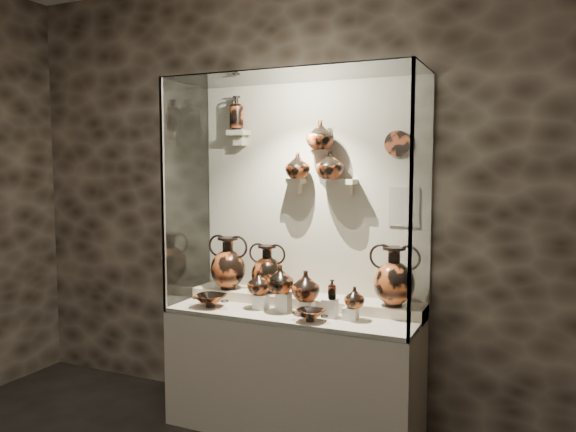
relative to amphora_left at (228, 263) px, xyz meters
The scene contains 36 objects.
wall_back 0.80m from the amphora_left, 17.54° to the left, with size 5.00×0.02×3.20m, color #2D251C.
plinth 0.92m from the amphora_left, 12.93° to the right, with size 1.70×0.60×0.80m, color #C1B79B.
front_tier 0.66m from the amphora_left, 12.93° to the right, with size 1.68×0.58×0.03m, color beige.
rear_tier 0.64m from the amphora_left, ahead, with size 1.70×0.25×0.10m, color beige.
back_panel 0.80m from the amphora_left, 17.10° to the left, with size 1.70×0.03×1.60m, color #C1B79B.
glass_front 0.89m from the amphora_left, 36.30° to the right, with size 1.70×0.01×1.60m, color white.
glass_left 0.58m from the amphora_left, 152.59° to the right, with size 0.01×0.60×1.60m, color white.
glass_right 1.52m from the amphora_left, ahead, with size 0.01×0.60×1.60m, color white.
glass_top 1.43m from the amphora_left, 12.93° to the right, with size 1.70×0.60×0.01m, color white.
frame_post_left 0.71m from the amphora_left, 120.85° to the right, with size 0.02×0.02×1.60m, color gray.
frame_post_right 1.57m from the amphora_left, 16.58° to the right, with size 0.02×0.02×1.60m, color gray.
pedestal_a 0.46m from the amphora_left, 26.75° to the right, with size 0.09×0.09×0.10m, color silver.
pedestal_b 0.60m from the amphora_left, 19.00° to the right, with size 0.09×0.09×0.13m, color silver.
pedestal_c 0.76m from the amphora_left, 14.65° to the right, with size 0.09×0.09×0.09m, color silver.
pedestal_d 0.91m from the amphora_left, 12.03° to the right, with size 0.09×0.09×0.12m, color silver.
pedestal_e 1.05m from the amphora_left, 10.40° to the right, with size 0.09×0.09×0.08m, color silver.
bracket_ul 0.96m from the amphora_left, 70.97° to the left, with size 0.14×0.12×0.04m, color #C1B79B.
bracket_ca 0.78m from the amphora_left, 12.22° to the left, with size 0.14×0.12×0.04m, color #C1B79B.
bracket_cb 1.06m from the amphora_left, ahead, with size 0.10×0.12×0.04m, color #C1B79B.
bracket_cc 1.06m from the amphora_left, ahead, with size 0.14×0.12×0.04m, color #C1B79B.
amphora_left is the anchor object (origin of this frame).
amphora_mid 0.31m from the amphora_left, ahead, with size 0.27×0.27×0.34m, color #A9461D, non-canonical shape.
amphora_right 1.24m from the amphora_left, ahead, with size 0.31×0.31×0.39m, color #A3471F, non-canonical shape.
jug_a 0.40m from the amphora_left, 27.41° to the right, with size 0.16×0.16×0.16m, color #A3471F.
jug_b 0.56m from the amphora_left, 21.07° to the right, with size 0.18×0.18×0.19m, color #A9461D.
jug_c 0.71m from the amphora_left, 13.82° to the right, with size 0.19×0.19×0.20m, color #A3471F.
jug_e 1.06m from the amphora_left, 10.33° to the right, with size 0.13×0.13×0.14m, color #A3471F.
lekythos_small 0.91m from the amphora_left, 12.61° to the right, with size 0.06×0.06×0.15m, color #A9461D, non-canonical shape.
kylix_left 0.35m from the amphora_left, 85.45° to the right, with size 0.27×0.23×0.11m, color #A9461D, non-canonical shape.
kylix_right 0.88m from the amphora_left, 22.63° to the right, with size 0.23×0.19×0.09m, color #A3471F, non-canonical shape.
lekythos_tall 1.12m from the amphora_left, 75.45° to the left, with size 0.11×0.11×0.28m, color #A3471F, non-canonical shape.
ovoid_vase_a 0.89m from the amphora_left, ahead, with size 0.18×0.18×0.18m, color #A9461D.
ovoid_vase_b 1.16m from the amphora_left, ahead, with size 0.19×0.19×0.20m, color #A9461D.
ovoid_vase_c 1.06m from the amphora_left, ahead, with size 0.19×0.19×0.20m, color #A9461D.
wall_plate 1.49m from the amphora_left, ahead, with size 0.17×0.17×0.02m, color #953E1D.
info_placard 1.34m from the amphora_left, ahead, with size 0.20×0.01×0.26m, color beige.
Camera 1 is at (1.50, -1.23, 1.81)m, focal length 35.00 mm.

